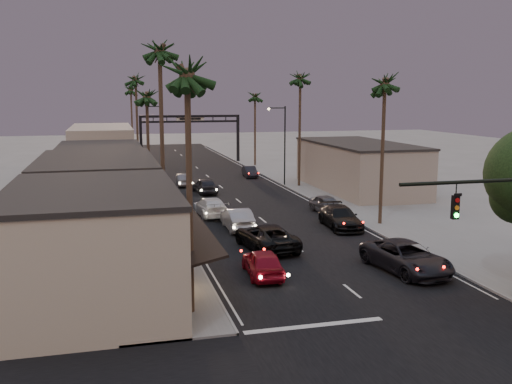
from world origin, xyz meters
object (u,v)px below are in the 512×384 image
palm_lc (147,92)px  oncoming_pickup (266,237)px  oncoming_red (263,263)px  curbside_near (406,257)px  palm_ld (136,77)px  arch (190,127)px  palm_rb (300,75)px  streetlight_left (150,134)px  palm_ra (385,78)px  palm_far (131,88)px  palm_lb (159,45)px  curbside_black (340,217)px  palm_rc (255,93)px  palm_la (187,65)px  streetlight_right (282,139)px  oncoming_silver (237,219)px

palm_lc → oncoming_pickup: bearing=-69.0°
oncoming_red → curbside_near: (8.29, -1.30, 0.09)m
palm_ld → curbside_near: (13.03, -42.61, -11.54)m
arch → palm_lc: 35.41m
arch → palm_rb: size_ratio=1.07×
streetlight_left → palm_ra: (15.52, -34.00, 6.11)m
palm_ra → oncoming_red: 19.37m
arch → palm_lc: bearing=-104.2°
arch → palm_far: 12.96m
palm_ld → palm_far: palm_ld is taller
arch → palm_lb: (-8.60, -48.00, 7.85)m
palm_lc → oncoming_pickup: (6.46, -16.81, -9.62)m
palm_far → curbside_black: palm_far is taller
arch → curbside_near: (4.43, -57.61, -4.66)m
palm_lb → oncoming_pickup: size_ratio=2.47×
palm_ra → palm_rc: 40.01m
palm_ra → curbside_black: palm_ra is taller
streetlight_left → oncoming_red: bearing=-86.0°
palm_ld → curbside_near: size_ratio=2.26×
palm_lc → curbside_near: size_ratio=1.94×
palm_lb → palm_rb: (17.20, 22.00, -0.97)m
streetlight_left → palm_rb: size_ratio=0.63×
palm_rc → palm_la: bearing=-107.4°
palm_lc → palm_far: (0.30, 42.00, 0.97)m
arch → palm_rc: size_ratio=1.25×
arch → oncoming_red: 56.64m
streetlight_left → palm_ld: (-1.68, -3.00, 7.09)m
palm_lc → streetlight_right: bearing=30.1°
palm_lb → palm_rc: size_ratio=1.25×
palm_rb → oncoming_silver: size_ratio=2.81×
palm_rb → palm_rc: (0.00, 20.00, -1.95)m
palm_lb → palm_far: palm_lb is taller
streetlight_left → palm_la: 49.41m
palm_la → palm_ra: size_ratio=1.00×
palm_rc → oncoming_red: (-12.46, -50.31, -9.68)m
streetlight_left → palm_lc: bearing=-94.4°
palm_lb → palm_lc: (0.00, 14.00, -2.92)m
palm_rb → palm_rc: size_ratio=1.16×
palm_la → curbside_near: bearing=14.6°
streetlight_right → oncoming_silver: 22.44m
arch → palm_rc: palm_rc is taller
oncoming_pickup → curbside_black: bearing=-154.4°
palm_lb → palm_ld: palm_lb is taller
palm_la → oncoming_red: bearing=44.7°
palm_lb → streetlight_left: bearing=87.3°
palm_ld → curbside_black: bearing=-66.3°
palm_lc → palm_rb: bearing=24.9°
palm_ld → palm_lc: bearing=-90.0°
oncoming_red → oncoming_pickup: oncoming_pickup is taller
palm_ra → palm_rc: bearing=90.0°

